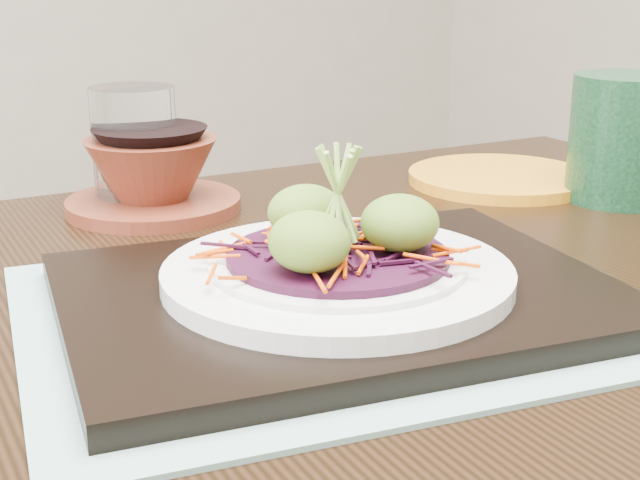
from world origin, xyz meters
TOP-DOWN VIEW (x-y plane):
  - dining_table at (-0.02, -0.02)m, footprint 1.19×0.86m
  - placemat at (-0.00, -0.05)m, footprint 0.47×0.41m
  - serving_tray at (-0.00, -0.05)m, footprint 0.41×0.34m
  - white_plate at (-0.00, -0.05)m, footprint 0.23×0.23m
  - cabbage_bed at (-0.00, -0.05)m, footprint 0.14×0.14m
  - carrot_julienne at (-0.00, -0.05)m, footprint 0.18×0.18m
  - guacamole_scoops at (-0.00, -0.05)m, footprint 0.13×0.11m
  - scallion_garnish at (-0.00, -0.05)m, footprint 0.05×0.05m
  - water_glass at (-0.00, 0.28)m, footprint 0.09×0.09m
  - terracotta_bowl_set at (0.00, 0.25)m, footprint 0.19×0.19m
  - yellow_plate at (0.34, 0.14)m, footprint 0.26×0.26m
  - green_jar at (0.39, 0.03)m, footprint 0.10×0.10m

SIDE VIEW (x-z plane):
  - dining_table at x=-0.02m, z-range 0.26..0.96m
  - placemat at x=0.00m, z-range 0.70..0.70m
  - yellow_plate at x=0.34m, z-range 0.70..0.71m
  - serving_tray at x=0.00m, z-range 0.70..0.72m
  - white_plate at x=0.00m, z-range 0.72..0.73m
  - terracotta_bowl_set at x=0.00m, z-range 0.70..0.76m
  - cabbage_bed at x=0.00m, z-range 0.74..0.74m
  - carrot_julienne at x=0.00m, z-range 0.74..0.75m
  - water_glass at x=0.00m, z-range 0.70..0.81m
  - guacamole_scoops at x=0.00m, z-range 0.74..0.78m
  - green_jar at x=0.39m, z-range 0.70..0.82m
  - scallion_garnish at x=0.00m, z-range 0.74..0.82m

